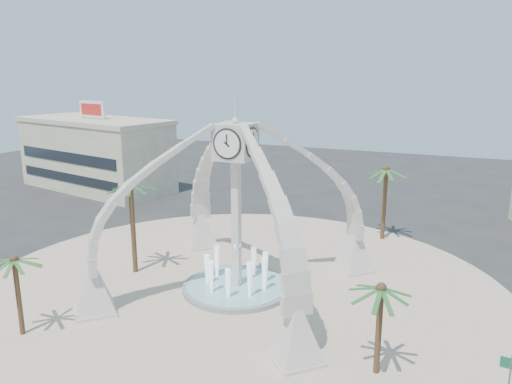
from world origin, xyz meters
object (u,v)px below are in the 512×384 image
at_px(fountain, 237,286).
at_px(palm_south, 14,261).
at_px(palm_east, 381,289).
at_px(street_sign, 510,370).
at_px(palm_north, 386,170).
at_px(clock_tower, 236,205).
at_px(palm_west, 130,185).

height_order(fountain, palm_south, palm_south).
distance_m(palm_east, street_sign, 6.87).
height_order(fountain, palm_north, palm_north).
height_order(clock_tower, palm_west, clock_tower).
distance_m(fountain, palm_east, 13.84).
bearing_deg(palm_east, fountain, 150.71).
height_order(palm_south, street_sign, palm_south).
distance_m(fountain, palm_south, 15.14).
relative_size(clock_tower, fountain, 2.24).
relative_size(fountain, palm_south, 1.44).
distance_m(clock_tower, palm_north, 17.81).
distance_m(clock_tower, palm_west, 8.98).
xyz_separation_m(clock_tower, palm_west, (-8.95, -0.26, 0.68)).
bearing_deg(street_sign, palm_south, -165.25).
distance_m(clock_tower, street_sign, 19.40).
bearing_deg(palm_south, clock_tower, 50.13).
bearing_deg(clock_tower, street_sign, -20.88).
height_order(clock_tower, fountain, clock_tower).
xyz_separation_m(clock_tower, palm_south, (-9.26, -11.08, -1.64)).
relative_size(palm_east, palm_west, 0.69).
relative_size(palm_north, palm_south, 1.39).
bearing_deg(palm_north, street_sign, -66.57).
height_order(palm_north, street_sign, palm_north).
bearing_deg(palm_north, fountain, -115.91).
xyz_separation_m(fountain, palm_south, (-9.26, -11.08, 4.56)).
bearing_deg(palm_west, palm_east, -16.76).
xyz_separation_m(palm_east, street_sign, (6.25, -0.34, -2.84)).
bearing_deg(palm_north, palm_south, -122.16).
bearing_deg(street_sign, palm_west, 171.88).
bearing_deg(street_sign, clock_tower, 164.67).
xyz_separation_m(clock_tower, fountain, (0.00, 0.00, -6.20)).
height_order(clock_tower, palm_south, clock_tower).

